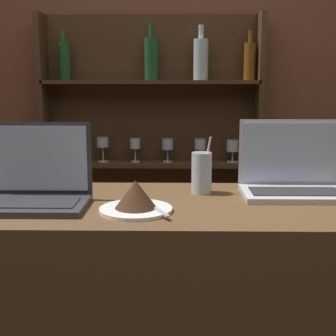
{
  "coord_description": "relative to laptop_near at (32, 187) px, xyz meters",
  "views": [
    {
      "loc": [
        -0.01,
        -1.09,
        1.46
      ],
      "look_at": [
        -0.03,
        0.3,
        1.19
      ],
      "focal_mm": 50.0,
      "sensor_mm": 36.0,
      "label": 1
    }
  ],
  "objects": [
    {
      "name": "laptop_near",
      "position": [
        0.0,
        0.0,
        0.0
      ],
      "size": [
        0.33,
        0.21,
        0.24
      ],
      "color": "#333338",
      "rests_on": "bar_counter"
    },
    {
      "name": "back_shelf",
      "position": [
        0.29,
        1.28,
        -0.19
      ],
      "size": [
        1.2,
        0.18,
        1.8
      ],
      "color": "#472D19",
      "rests_on": "ground_plane"
    },
    {
      "name": "back_wall",
      "position": [
        0.43,
        1.36,
        0.2
      ],
      "size": [
        7.0,
        0.06,
        2.7
      ],
      "color": "brown",
      "rests_on": "ground_plane"
    },
    {
      "name": "laptop_far",
      "position": [
        0.8,
        0.15,
        -0.0
      ],
      "size": [
        0.33,
        0.21,
        0.23
      ],
      "color": "silver",
      "rests_on": "bar_counter"
    },
    {
      "name": "water_glass",
      "position": [
        0.5,
        0.15,
        0.01
      ],
      "size": [
        0.07,
        0.07,
        0.18
      ],
      "color": "silver",
      "rests_on": "bar_counter"
    },
    {
      "name": "cake_plate",
      "position": [
        0.31,
        -0.06,
        -0.02
      ],
      "size": [
        0.21,
        0.21,
        0.09
      ],
      "color": "white",
      "rests_on": "bar_counter"
    }
  ]
}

